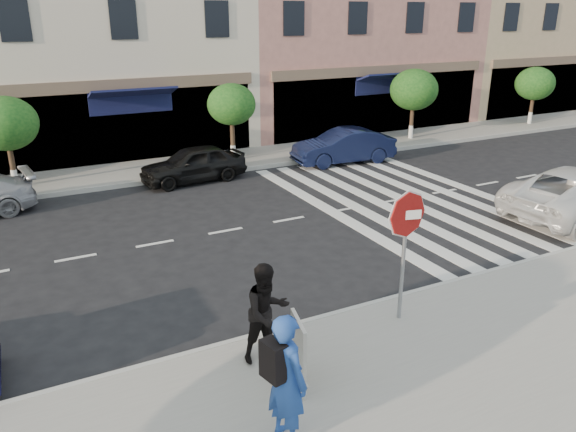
# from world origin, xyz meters

# --- Properties ---
(ground) EXTENTS (120.00, 120.00, 0.00)m
(ground) POSITION_xyz_m (0.00, 0.00, 0.00)
(ground) COLOR black
(ground) RESTS_ON ground
(sidewalk_near) EXTENTS (60.00, 4.50, 0.15)m
(sidewalk_near) POSITION_xyz_m (0.00, -3.75, 0.07)
(sidewalk_near) COLOR gray
(sidewalk_near) RESTS_ON ground
(sidewalk_far) EXTENTS (60.00, 3.00, 0.15)m
(sidewalk_far) POSITION_xyz_m (0.00, 11.00, 0.07)
(sidewalk_far) COLOR gray
(sidewalk_far) RESTS_ON ground
(building_centre) EXTENTS (11.00, 9.00, 11.00)m
(building_centre) POSITION_xyz_m (-0.50, 17.00, 5.50)
(building_centre) COLOR beige
(building_centre) RESTS_ON ground
(building_east_far) EXTENTS (12.00, 9.00, 12.00)m
(building_east_far) POSITION_xyz_m (24.00, 17.00, 6.00)
(building_east_far) COLOR tan
(building_east_far) RESTS_ON ground
(street_tree_wb) EXTENTS (2.10, 2.10, 3.06)m
(street_tree_wb) POSITION_xyz_m (-5.00, 10.80, 2.31)
(street_tree_wb) COLOR #473323
(street_tree_wb) RESTS_ON sidewalk_far
(street_tree_c) EXTENTS (1.90, 1.90, 3.04)m
(street_tree_c) POSITION_xyz_m (3.00, 10.80, 2.36)
(street_tree_c) COLOR #473323
(street_tree_c) RESTS_ON sidewalk_far
(street_tree_ea) EXTENTS (2.20, 2.20, 3.19)m
(street_tree_ea) POSITION_xyz_m (12.00, 10.80, 2.39)
(street_tree_ea) COLOR #473323
(street_tree_ea) RESTS_ON sidewalk_far
(street_tree_eb) EXTENTS (2.00, 2.00, 2.94)m
(street_tree_eb) POSITION_xyz_m (20.00, 10.80, 2.22)
(street_tree_eb) COLOR #473323
(street_tree_eb) RESTS_ON sidewalk_far
(stop_sign) EXTENTS (0.90, 0.28, 2.62)m
(stop_sign) POSITION_xyz_m (1.21, -2.24, 2.05)
(stop_sign) COLOR gray
(stop_sign) RESTS_ON sidewalk_near
(photographer) EXTENTS (0.61, 0.80, 1.97)m
(photographer) POSITION_xyz_m (-2.25, -4.15, 1.13)
(photographer) COLOR #21469A
(photographer) RESTS_ON sidewalk_near
(walker) EXTENTS (0.92, 0.75, 1.76)m
(walker) POSITION_xyz_m (-1.65, -2.25, 1.03)
(walker) COLOR black
(walker) RESTS_ON sidewalk_near
(poster_board) EXTENTS (0.33, 0.77, 1.19)m
(poster_board) POSITION_xyz_m (-1.54, -3.18, 0.73)
(poster_board) COLOR beige
(poster_board) RESTS_ON sidewalk_near
(car_far_mid) EXTENTS (3.91, 1.86, 1.29)m
(car_far_mid) POSITION_xyz_m (0.78, 9.10, 0.65)
(car_far_mid) COLOR black
(car_far_mid) RESTS_ON ground
(car_far_right) EXTENTS (4.25, 1.82, 1.36)m
(car_far_right) POSITION_xyz_m (6.99, 8.85, 0.68)
(car_far_right) COLOR black
(car_far_right) RESTS_ON ground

